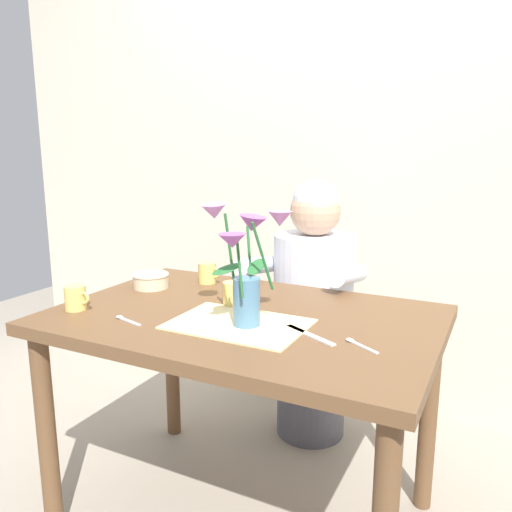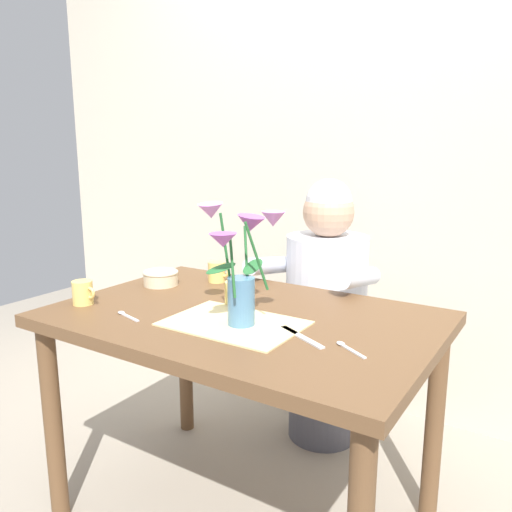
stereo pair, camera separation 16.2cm
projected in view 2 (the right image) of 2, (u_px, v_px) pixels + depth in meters
The scene contains 12 objects.
wood_panel_backdrop at pixel (368, 149), 2.39m from camera, with size 4.00×0.10×2.50m, color beige.
dining_table at pixel (243, 342), 1.65m from camera, with size 1.20×0.80×0.74m.
seated_person at pixel (325, 315), 2.17m from camera, with size 0.45×0.47×1.14m.
striped_placemat at pixel (234, 323), 1.53m from camera, with size 0.40×0.28×0.01m, color beige.
flower_vase at pixel (240, 261), 1.49m from camera, with size 0.28×0.29×0.36m.
ceramic_bowl at pixel (161, 277), 1.96m from camera, with size 0.14×0.14×0.06m.
dinner_knife at pixel (302, 337), 1.42m from camera, with size 0.19×0.02×0.01m, color silver.
tea_cup at pixel (217, 272), 2.00m from camera, with size 0.09×0.07×0.08m.
coffee_cup at pixel (235, 293), 1.71m from camera, with size 0.09×0.07×0.08m.
ceramic_mug at pixel (83, 293), 1.72m from camera, with size 0.09×0.07×0.08m.
spoon_0 at pixel (125, 315), 1.61m from camera, with size 0.12×0.05×0.01m.
spoon_1 at pixel (346, 347), 1.35m from camera, with size 0.11×0.08×0.01m.
Camera 2 is at (0.87, -1.29, 1.26)m, focal length 35.95 mm.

